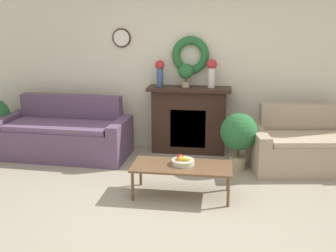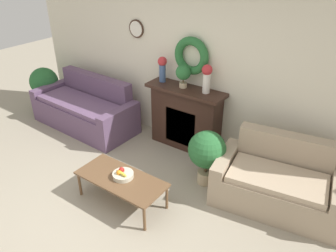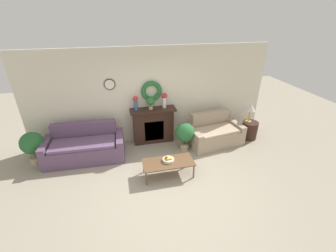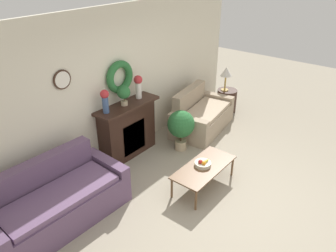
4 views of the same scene
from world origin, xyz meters
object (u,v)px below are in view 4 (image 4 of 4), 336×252
vase_on_mantel_left (105,100)px  loveseat_right (201,116)px  coffee_table (204,168)px  table_lamp (226,73)px  couch_left (56,202)px  potted_plant_on_mantel (124,93)px  fruit_bowl (203,164)px  fireplace (128,130)px  vase_on_mantel_right (138,85)px  potted_plant_floor_by_loveseat (181,125)px  side_table_by_loveseat (227,100)px

vase_on_mantel_left → loveseat_right: bearing=-13.0°
coffee_table → table_lamp: 3.06m
loveseat_right → couch_left: bearing=170.5°
couch_left → potted_plant_on_mantel: 2.11m
coffee_table → potted_plant_on_mantel: bearing=94.4°
couch_left → coffee_table: 2.29m
fruit_bowl → potted_plant_on_mantel: 1.81m
fruit_bowl → couch_left: bearing=149.4°
potted_plant_on_mantel → fruit_bowl: bearing=-85.4°
loveseat_right → potted_plant_on_mantel: 2.06m
coffee_table → fruit_bowl: bearing=82.2°
fireplace → vase_on_mantel_right: (0.34, 0.01, 0.77)m
loveseat_right → coffee_table: (-1.63, -1.14, 0.04)m
couch_left → potted_plant_floor_by_loveseat: bearing=-2.6°
potted_plant_on_mantel → fireplace: bearing=14.8°
fireplace → vase_on_mantel_left: vase_on_mantel_left is taller
vase_on_mantel_left → potted_plant_floor_by_loveseat: vase_on_mantel_left is taller
vase_on_mantel_right → potted_plant_floor_by_loveseat: (0.42, -0.66, -0.78)m
potted_plant_on_mantel → couch_left: bearing=-166.7°
couch_left → coffee_table: couch_left is taller
couch_left → vase_on_mantel_left: (1.42, 0.45, 0.96)m
couch_left → vase_on_mantel_left: bearing=19.6°
table_lamp → potted_plant_floor_by_loveseat: 2.11m
couch_left → fruit_bowl: (1.96, -1.16, 0.10)m
side_table_by_loveseat → coffee_table: bearing=-157.3°
coffee_table → vase_on_mantel_right: bearing=80.8°
fruit_bowl → potted_plant_on_mantel: bearing=94.6°
side_table_by_loveseat → potted_plant_on_mantel: size_ratio=1.47×
table_lamp → potted_plant_floor_by_loveseat: bearing=-173.3°
fruit_bowl → potted_plant_floor_by_loveseat: bearing=54.2°
table_lamp → potted_plant_on_mantel: bearing=172.0°
loveseat_right → potted_plant_floor_by_loveseat: (-0.95, -0.16, 0.21)m
potted_plant_on_mantel → loveseat_right: bearing=-15.2°
fireplace → side_table_by_loveseat: 2.92m
couch_left → loveseat_right: size_ratio=1.22×
vase_on_mantel_right → potted_plant_on_mantel: size_ratio=1.20×
vase_on_mantel_right → potted_plant_on_mantel: bearing=-177.1°
fruit_bowl → table_lamp: size_ratio=0.48×
couch_left → side_table_by_loveseat: (4.75, -0.02, -0.06)m
coffee_table → table_lamp: (2.74, 1.22, 0.62)m
vase_on_mantel_left → potted_plant_on_mantel: size_ratio=1.13×
fireplace → table_lamp: bearing=-8.4°
fireplace → vase_on_mantel_right: 0.84m
coffee_table → fruit_bowl: fruit_bowl is taller
table_lamp → vase_on_mantel_right: vase_on_mantel_right is taller
potted_plant_floor_by_loveseat → fireplace: bearing=139.1°
fireplace → coffee_table: fireplace is taller
couch_left → potted_plant_on_mantel: size_ratio=5.60×
side_table_by_loveseat → potted_plant_floor_by_loveseat: (-2.11, -0.19, 0.25)m
vase_on_mantel_left → vase_on_mantel_right: (0.80, 0.00, 0.01)m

